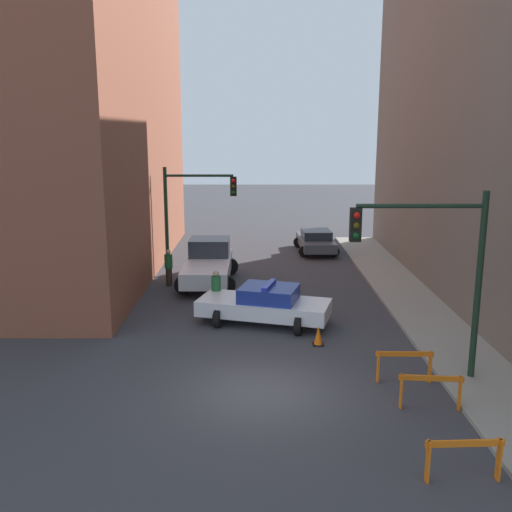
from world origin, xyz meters
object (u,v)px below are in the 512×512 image
at_px(barrier_back, 406,361).
at_px(barrier_front, 466,453).
at_px(traffic_light_near, 439,258).
at_px(barrier_mid, 432,386).
at_px(traffic_light_far, 191,205).
at_px(police_car, 267,304).
at_px(pedestrian_crossing, 218,291).
at_px(pedestrian_corner, 170,267).
at_px(traffic_cone, 320,336).
at_px(white_truck, 210,263).
at_px(parked_car_near, 317,241).

bearing_deg(barrier_back, barrier_front, -89.82).
distance_m(traffic_light_near, barrier_mid, 3.42).
height_order(traffic_light_far, police_car, traffic_light_far).
bearing_deg(traffic_light_near, pedestrian_crossing, 136.36).
bearing_deg(barrier_front, pedestrian_corner, 118.72).
xyz_separation_m(traffic_light_near, police_car, (-4.54, 4.81, -2.81)).
bearing_deg(traffic_cone, barrier_mid, -61.95).
height_order(white_truck, barrier_front, white_truck).
height_order(white_truck, traffic_cone, white_truck).
bearing_deg(barrier_mid, traffic_cone, 118.05).
distance_m(white_truck, barrier_mid, 13.94).
bearing_deg(white_truck, police_car, -66.37).
bearing_deg(pedestrian_crossing, traffic_cone, -88.03).
distance_m(parked_car_near, traffic_cone, 14.64).
xyz_separation_m(barrier_front, barrier_back, (-0.01, 4.60, 0.00)).
height_order(traffic_light_far, pedestrian_crossing, traffic_light_far).
height_order(traffic_light_near, traffic_cone, traffic_light_near).
relative_size(traffic_light_near, traffic_light_far, 1.00).
xyz_separation_m(traffic_light_near, pedestrian_corner, (-8.79, 9.96, -2.67)).
height_order(traffic_light_near, barrier_mid, traffic_light_near).
height_order(parked_car_near, barrier_mid, parked_car_near).
distance_m(white_truck, pedestrian_corner, 1.85).
bearing_deg(traffic_light_near, pedestrian_corner, 131.43).
bearing_deg(barrier_mid, barrier_front, -94.61).
xyz_separation_m(white_truck, pedestrian_crossing, (0.66, -4.49, -0.04)).
bearing_deg(parked_car_near, barrier_back, -90.22).
bearing_deg(pedestrian_crossing, police_car, -78.83).
xyz_separation_m(barrier_front, barrier_mid, (0.24, 3.02, 0.00)).
height_order(white_truck, barrier_back, white_truck).
xyz_separation_m(barrier_front, traffic_cone, (-2.09, 7.40, -0.30)).
xyz_separation_m(police_car, white_truck, (-2.52, 5.77, 0.18)).
bearing_deg(traffic_cone, police_car, 128.53).
bearing_deg(traffic_light_near, barrier_front, -98.91).
height_order(police_car, traffic_cone, police_car).
distance_m(white_truck, traffic_cone, 8.99).
relative_size(white_truck, traffic_cone, 8.24).
bearing_deg(parked_car_near, traffic_cone, -97.95).
xyz_separation_m(white_truck, barrier_front, (6.32, -15.32, -0.29)).
bearing_deg(traffic_light_far, white_truck, -52.98).
xyz_separation_m(white_truck, pedestrian_corner, (-1.74, -0.62, -0.04)).
relative_size(police_car, barrier_mid, 3.14).
bearing_deg(pedestrian_corner, barrier_mid, 172.37).
height_order(white_truck, pedestrian_corner, white_truck).
height_order(police_car, barrier_back, police_car).
height_order(pedestrian_crossing, pedestrian_corner, same).
bearing_deg(barrier_front, traffic_cone, 105.78).
bearing_deg(traffic_light_near, traffic_light_far, 124.07).
relative_size(parked_car_near, barrier_front, 2.73).
bearing_deg(traffic_light_far, parked_car_near, 39.07).
relative_size(traffic_light_far, pedestrian_corner, 3.13).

